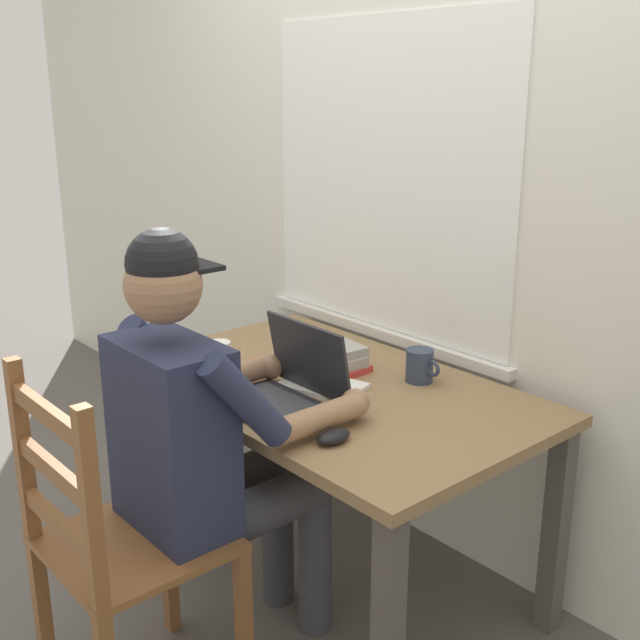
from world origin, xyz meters
TOP-DOWN VIEW (x-y plane):
  - ground_plane at (0.00, 0.00)m, footprint 8.00×8.00m
  - back_wall at (-0.00, 0.48)m, footprint 6.00×0.08m
  - desk at (0.00, 0.00)m, footprint 1.31×0.80m
  - seated_person at (0.05, -0.47)m, footprint 0.50×0.60m
  - wooden_chair at (0.05, -0.76)m, footprint 0.42×0.42m
  - laptop at (0.04, -0.19)m, footprint 0.33×0.27m
  - computer_mouse at (0.31, -0.26)m, footprint 0.06×0.10m
  - coffee_mug_white at (-0.34, -0.17)m, footprint 0.11×0.07m
  - coffee_mug_dark at (0.17, 0.23)m, footprint 0.12×0.08m
  - book_stack_main at (-0.07, 0.11)m, footprint 0.19×0.14m
  - paper_pile_near_laptop at (0.01, -0.03)m, footprint 0.28×0.22m
  - landscape_photo_print at (-0.28, -0.01)m, footprint 0.15×0.11m

SIDE VIEW (x-z plane):
  - ground_plane at x=0.00m, z-range 0.00..0.00m
  - wooden_chair at x=0.05m, z-range 0.00..0.95m
  - desk at x=0.00m, z-range 0.26..0.96m
  - seated_person at x=0.05m, z-range 0.07..1.33m
  - landscape_photo_print at x=-0.28m, z-range 0.70..0.70m
  - paper_pile_near_laptop at x=0.01m, z-range 0.70..0.71m
  - computer_mouse at x=0.31m, z-range 0.70..0.73m
  - book_stack_main at x=-0.07m, z-range 0.70..0.78m
  - coffee_mug_white at x=-0.34m, z-range 0.70..0.79m
  - coffee_mug_dark at x=0.17m, z-range 0.70..0.80m
  - laptop at x=0.04m, z-range 0.64..0.87m
  - back_wall at x=0.00m, z-range 0.00..2.60m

